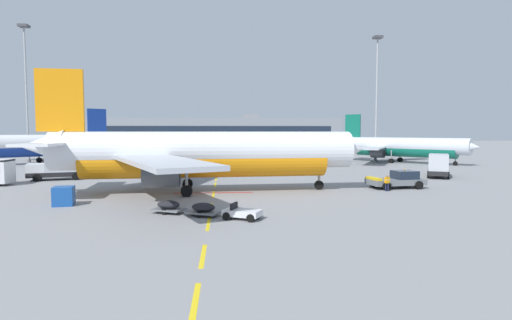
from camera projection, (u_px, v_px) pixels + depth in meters
The scene contains 15 objects.
ground at pixel (365, 173), 61.37m from camera, with size 400.00×400.00×0.00m, color gray.
apron_paint_markings at pixel (216, 177), 56.19m from camera, with size 8.00×93.12×0.01m.
airliner_foreground at pixel (201, 154), 41.94m from camera, with size 34.81×34.55×12.20m.
pushback_tug at pixel (397, 180), 45.28m from camera, with size 6.33×3.82×2.08m.
airliner_mid_left at pixel (35, 145), 79.07m from camera, with size 28.09×26.01×10.95m.
airliner_far_center at pixel (402, 147), 81.38m from camera, with size 23.13×24.03×9.84m.
catering_truck at pixel (438, 165), 55.97m from camera, with size 5.42×7.30×3.14m.
fuel_service_truck at pixel (59, 167), 52.96m from camera, with size 7.40×4.33×3.14m.
ground_power_truck at pixel (95, 162), 61.33m from camera, with size 7.40×4.72×3.14m.
baggage_train at pixel (204, 209), 30.28m from camera, with size 8.39×5.04×1.14m.
ground_crew_worker at pixel (387, 182), 42.82m from camera, with size 0.67×0.40×1.70m.
uld_cargo_container at pixel (64, 196), 34.58m from camera, with size 1.84×1.81×1.60m.
apron_light_mast_near at pixel (26, 78), 81.80m from camera, with size 1.80×1.80×27.20m.
apron_light_mast_far at pixel (377, 84), 86.24m from camera, with size 1.80×1.80×25.98m.
terminal_satellite at pixel (214, 133), 162.34m from camera, with size 96.03×20.73×12.80m.
Camera 1 is at (19.09, -19.65, 6.23)m, focal length 28.93 mm.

